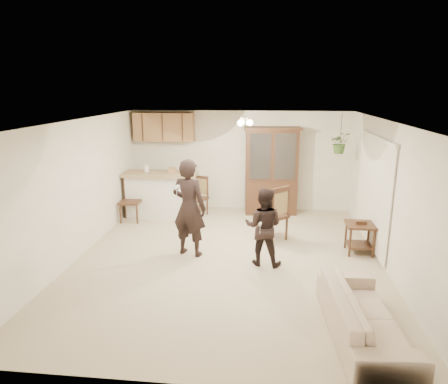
# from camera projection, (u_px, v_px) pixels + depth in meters

# --- Properties ---
(floor) EXTENTS (6.50, 6.50, 0.00)m
(floor) POSITION_uv_depth(u_px,v_px,m) (228.00, 259.00, 7.34)
(floor) COLOR #BAA58D
(floor) RESTS_ON ground
(ceiling) EXTENTS (5.50, 6.50, 0.02)m
(ceiling) POSITION_uv_depth(u_px,v_px,m) (228.00, 121.00, 6.71)
(ceiling) COLOR white
(ceiling) RESTS_ON wall_back
(wall_back) EXTENTS (5.50, 0.02, 2.50)m
(wall_back) POSITION_uv_depth(u_px,v_px,m) (240.00, 161.00, 10.15)
(wall_back) COLOR white
(wall_back) RESTS_ON ground
(wall_front) EXTENTS (5.50, 0.02, 2.50)m
(wall_front) POSITION_uv_depth(u_px,v_px,m) (195.00, 278.00, 3.90)
(wall_front) COLOR white
(wall_front) RESTS_ON ground
(wall_left) EXTENTS (0.02, 6.50, 2.50)m
(wall_left) POSITION_uv_depth(u_px,v_px,m) (78.00, 189.00, 7.30)
(wall_left) COLOR white
(wall_left) RESTS_ON ground
(wall_right) EXTENTS (0.02, 6.50, 2.50)m
(wall_right) POSITION_uv_depth(u_px,v_px,m) (389.00, 198.00, 6.74)
(wall_right) COLOR white
(wall_right) RESTS_ON ground
(breakfast_bar) EXTENTS (1.60, 0.55, 1.00)m
(breakfast_bar) POSITION_uv_depth(u_px,v_px,m) (161.00, 196.00, 9.66)
(breakfast_bar) COLOR white
(breakfast_bar) RESTS_ON floor
(bar_top) EXTENTS (1.75, 0.70, 0.08)m
(bar_top) POSITION_uv_depth(u_px,v_px,m) (160.00, 174.00, 9.52)
(bar_top) COLOR #9E875F
(bar_top) RESTS_ON breakfast_bar
(upper_cabinets) EXTENTS (1.50, 0.34, 0.70)m
(upper_cabinets) POSITION_uv_depth(u_px,v_px,m) (164.00, 127.00, 9.95)
(upper_cabinets) COLOR #976342
(upper_cabinets) RESTS_ON wall_back
(vertical_blinds) EXTENTS (0.06, 2.30, 2.10)m
(vertical_blinds) POSITION_uv_depth(u_px,v_px,m) (373.00, 193.00, 7.65)
(vertical_blinds) COLOR silver
(vertical_blinds) RESTS_ON wall_right
(ceiling_fixture) EXTENTS (0.36, 0.36, 0.20)m
(ceiling_fixture) POSITION_uv_depth(u_px,v_px,m) (244.00, 122.00, 7.86)
(ceiling_fixture) COLOR #FEF1BF
(ceiling_fixture) RESTS_ON ceiling
(hanging_plant) EXTENTS (0.43, 0.37, 0.48)m
(hanging_plant) POSITION_uv_depth(u_px,v_px,m) (340.00, 143.00, 8.94)
(hanging_plant) COLOR #375E25
(hanging_plant) RESTS_ON ceiling
(plant_cord) EXTENTS (0.01, 0.01, 0.65)m
(plant_cord) POSITION_uv_depth(u_px,v_px,m) (341.00, 128.00, 8.86)
(plant_cord) COLOR black
(plant_cord) RESTS_ON ceiling
(sofa) EXTENTS (0.85, 1.92, 0.73)m
(sofa) POSITION_uv_depth(u_px,v_px,m) (364.00, 311.00, 4.95)
(sofa) COLOR #F0E1C5
(sofa) RESTS_ON floor
(adult) EXTENTS (0.76, 0.61, 1.80)m
(adult) POSITION_uv_depth(u_px,v_px,m) (189.00, 208.00, 7.32)
(adult) COLOR black
(adult) RESTS_ON floor
(child) EXTENTS (0.73, 0.61, 1.35)m
(child) POSITION_uv_depth(u_px,v_px,m) (263.00, 228.00, 6.97)
(child) COLOR black
(child) RESTS_ON floor
(china_hutch) EXTENTS (1.40, 0.65, 2.14)m
(china_hutch) POSITION_uv_depth(u_px,v_px,m) (271.00, 172.00, 9.78)
(china_hutch) COLOR #351B13
(china_hutch) RESTS_ON floor
(side_table) EXTENTS (0.53, 0.53, 0.65)m
(side_table) POSITION_uv_depth(u_px,v_px,m) (359.00, 238.00, 7.53)
(side_table) COLOR #351B13
(side_table) RESTS_ON floor
(chair_bar) EXTENTS (0.49, 0.49, 1.06)m
(chair_bar) POSITION_uv_depth(u_px,v_px,m) (131.00, 209.00, 9.35)
(chair_bar) COLOR #351B13
(chair_bar) RESTS_ON floor
(chair_hutch_left) EXTENTS (0.56, 0.56, 0.96)m
(chair_hutch_left) POSITION_uv_depth(u_px,v_px,m) (197.00, 205.00, 9.76)
(chair_hutch_left) COLOR #351B13
(chair_hutch_left) RESTS_ON floor
(chair_hutch_right) EXTENTS (0.72, 0.72, 1.16)m
(chair_hutch_right) POSITION_uv_depth(u_px,v_px,m) (272.00, 224.00, 8.20)
(chair_hutch_right) COLOR #351B13
(chair_hutch_right) RESTS_ON floor
(controller_adult) EXTENTS (0.09, 0.17, 0.05)m
(controller_adult) POSITION_uv_depth(u_px,v_px,m) (176.00, 187.00, 6.82)
(controller_adult) COLOR silver
(controller_adult) RESTS_ON adult
(controller_child) EXTENTS (0.06, 0.13, 0.04)m
(controller_child) POSITION_uv_depth(u_px,v_px,m) (260.00, 224.00, 6.62)
(controller_child) COLOR silver
(controller_child) RESTS_ON child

